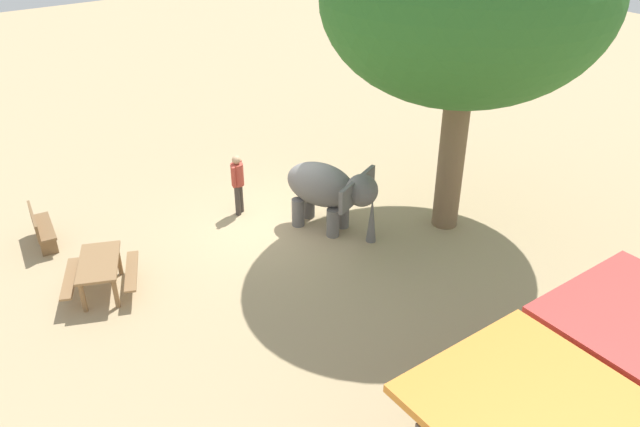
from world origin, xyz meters
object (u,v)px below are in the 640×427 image
Objects in this scene: elephant at (330,190)px; wooden_bench at (41,227)px; market_stall_red at (630,392)px; picnic_table_near at (100,269)px; person_handler at (238,180)px.

wooden_bench is (5.97, -3.38, -0.62)m from elephant.
market_stall_red is (-5.68, 11.32, 0.67)m from wooden_bench.
wooden_bench reaches higher than picnic_table_near.
person_handler is 1.13× the size of wooden_bench.
wooden_bench is at bearing -144.32° from person_handler.
person_handler is 9.98m from market_stall_red.
market_stall_red is at bearing 54.16° from picnic_table_near.
elephant is 5.52m from picnic_table_near.
elephant is 0.96× the size of market_stall_red.
person_handler is (1.43, -1.98, -0.14)m from elephant.
market_stall_red is at bearing 33.56° from wooden_bench.
elephant reaches higher than picnic_table_near.
market_stall_red is (-1.14, 9.92, 0.19)m from person_handler.
person_handler is 4.78m from wooden_bench.
elephant reaches higher than person_handler.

